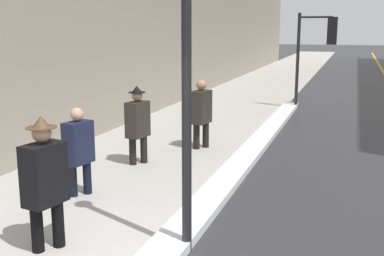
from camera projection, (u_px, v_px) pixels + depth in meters
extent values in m
cube|color=#B2AFA8|center=(242.00, 98.00, 19.33)|extent=(4.00, 80.00, 0.01)
cube|color=white|center=(249.00, 154.00, 10.53)|extent=(0.52, 15.02, 0.13)
cylinder|color=black|center=(187.00, 89.00, 5.70)|extent=(0.12, 0.12, 4.11)
cylinder|color=black|center=(298.00, 61.00, 16.55)|extent=(0.11, 0.11, 3.27)
cylinder|color=black|center=(316.00, 17.00, 16.03)|extent=(1.10, 0.17, 0.07)
cube|color=black|center=(332.00, 31.00, 15.90)|extent=(0.32, 0.23, 0.90)
sphere|color=red|center=(333.00, 22.00, 15.95)|extent=(0.19, 0.19, 0.19)
sphere|color=orange|center=(333.00, 31.00, 16.01)|extent=(0.19, 0.19, 0.19)
sphere|color=green|center=(332.00, 40.00, 16.07)|extent=(0.19, 0.19, 0.19)
cylinder|color=black|center=(58.00, 215.00, 6.11)|extent=(0.15, 0.15, 0.88)
cylinder|color=black|center=(36.00, 219.00, 5.96)|extent=(0.15, 0.15, 0.88)
cube|color=black|center=(44.00, 174.00, 5.92)|extent=(0.40, 0.58, 0.77)
sphere|color=tan|center=(42.00, 133.00, 5.82)|extent=(0.24, 0.24, 0.24)
cylinder|color=#4C3823|center=(41.00, 127.00, 5.80)|extent=(0.37, 0.37, 0.01)
cone|color=#4C3823|center=(41.00, 122.00, 5.79)|extent=(0.23, 0.23, 0.14)
cube|color=black|center=(66.00, 179.00, 6.27)|extent=(0.14, 0.23, 0.28)
cylinder|color=black|center=(87.00, 171.00, 8.09)|extent=(0.14, 0.14, 0.80)
cylinder|color=black|center=(72.00, 174.00, 7.96)|extent=(0.14, 0.14, 0.80)
cube|color=#191E38|center=(78.00, 143.00, 7.92)|extent=(0.37, 0.53, 0.70)
sphere|color=tan|center=(77.00, 114.00, 7.82)|extent=(0.22, 0.22, 0.22)
cylinder|color=black|center=(144.00, 144.00, 9.95)|extent=(0.15, 0.15, 0.83)
cylinder|color=black|center=(133.00, 145.00, 9.81)|extent=(0.15, 0.15, 0.83)
cube|color=#2D2823|center=(138.00, 119.00, 9.77)|extent=(0.38, 0.55, 0.73)
sphere|color=tan|center=(137.00, 95.00, 9.67)|extent=(0.22, 0.22, 0.22)
cylinder|color=black|center=(137.00, 92.00, 9.66)|extent=(0.35, 0.35, 0.01)
cone|color=black|center=(137.00, 89.00, 9.65)|extent=(0.21, 0.21, 0.13)
cylinder|color=black|center=(206.00, 130.00, 11.24)|extent=(0.15, 0.15, 0.86)
cylinder|color=black|center=(196.00, 131.00, 11.10)|extent=(0.15, 0.15, 0.86)
cube|color=#2D2823|center=(201.00, 107.00, 11.06)|extent=(0.40, 0.57, 0.76)
sphere|color=tan|center=(201.00, 85.00, 10.95)|extent=(0.23, 0.23, 0.23)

